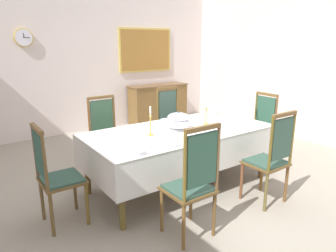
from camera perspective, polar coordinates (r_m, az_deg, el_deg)
ground at (r=4.31m, az=1.71°, el=-10.81°), size 6.40×6.47×0.04m
back_wall at (r=6.78m, az=-15.41°, el=12.37°), size 6.40×0.08×3.18m
right_wall at (r=6.37m, az=26.36°, el=11.20°), size 0.08×6.47×3.18m
dining_table at (r=4.00m, az=2.22°, el=-1.70°), size 2.40×1.15×0.78m
tablecloth at (r=4.01m, az=2.21°, el=-2.13°), size 2.42×1.17×0.41m
chair_south_a at (r=2.97m, az=4.60°, el=-10.24°), size 0.44×0.42×1.17m
chair_north_a at (r=4.56m, az=-11.37°, el=-1.48°), size 0.44×0.42×1.12m
chair_south_b at (r=3.79m, az=18.49°, el=-5.46°), size 0.44×0.42×1.14m
chair_north_b at (r=5.13m, az=0.69°, el=0.81°), size 0.44×0.42×1.16m
chair_head_west at (r=3.38m, az=-20.17°, el=-8.38°), size 0.42×0.44×1.09m
chair_head_east at (r=5.14m, az=16.57°, el=-0.05°), size 0.42×0.44×1.09m
soup_tureen at (r=3.93m, az=1.93°, el=0.93°), size 0.31×0.31×0.24m
candlestick_west at (r=3.70m, az=-3.25°, el=0.41°), size 0.07×0.07×0.36m
candlestick_east at (r=4.22m, az=7.07°, el=2.06°), size 0.07×0.07×0.34m
bowl_near_left at (r=4.37m, az=-0.37°, el=1.11°), size 0.15×0.15×0.04m
bowl_near_right at (r=4.87m, az=7.87°, el=2.53°), size 0.20×0.20×0.05m
bowl_far_left at (r=3.13m, az=-5.70°, el=-4.79°), size 0.17×0.17×0.04m
bowl_far_right at (r=3.37m, az=0.59°, el=-3.31°), size 0.18×0.18×0.03m
spoon_primary at (r=4.45m, az=0.57°, el=1.16°), size 0.03×0.18×0.01m
spoon_secondary at (r=4.98m, az=8.77°, el=2.51°), size 0.04×0.18×0.01m
sideboard at (r=7.37m, az=-1.83°, el=4.19°), size 1.44×0.48×0.90m
mounted_clock at (r=6.40m, az=-25.17°, el=14.60°), size 0.33×0.06×0.33m
framed_painting at (r=7.36m, az=-4.16°, el=13.85°), size 1.36×0.05×0.98m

